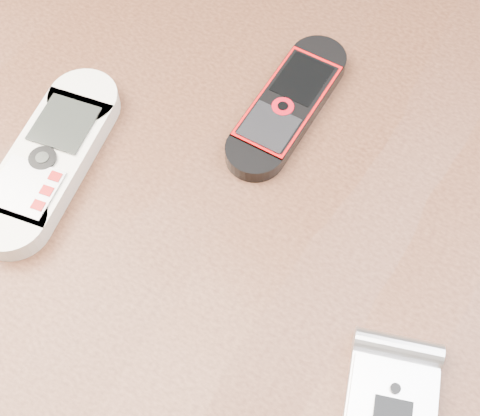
# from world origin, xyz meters

# --- Properties ---
(table) EXTENTS (1.20, 0.80, 0.75)m
(table) POSITION_xyz_m (0.00, 0.00, 0.64)
(table) COLOR black
(table) RESTS_ON ground
(nokia_white) EXTENTS (0.08, 0.17, 0.02)m
(nokia_white) POSITION_xyz_m (-0.13, -0.03, 0.76)
(nokia_white) COLOR silver
(nokia_white) RESTS_ON table
(nokia_black_red) EXTENTS (0.05, 0.14, 0.01)m
(nokia_black_red) POSITION_xyz_m (-0.01, 0.10, 0.76)
(nokia_black_red) COLOR black
(nokia_black_red) RESTS_ON table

